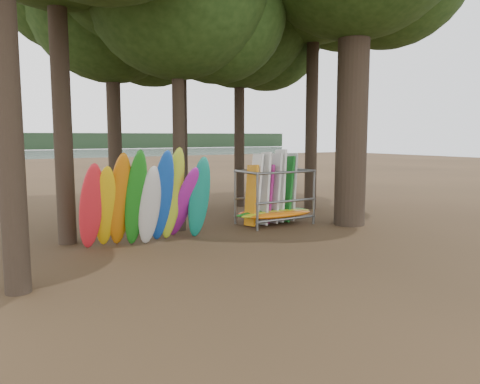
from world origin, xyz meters
TOP-DOWN VIEW (x-y plane):
  - ground at (0.00, 0.00)m, footprint 120.00×120.00m
  - lake at (0.00, 60.00)m, footprint 160.00×160.00m
  - oak_3 at (3.17, 6.76)m, footprint 7.57×7.57m
  - kayak_row at (-3.21, 1.40)m, footprint 4.06×1.98m
  - storage_rack at (1.96, 2.21)m, footprint 3.18×1.52m

SIDE VIEW (x-z plane):
  - ground at x=0.00m, z-range 0.00..0.00m
  - lake at x=0.00m, z-range 0.00..0.00m
  - storage_rack at x=1.96m, z-range -0.43..2.36m
  - kayak_row at x=-3.21m, z-range -0.20..2.89m
  - oak_3 at x=3.17m, z-range 2.70..14.73m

